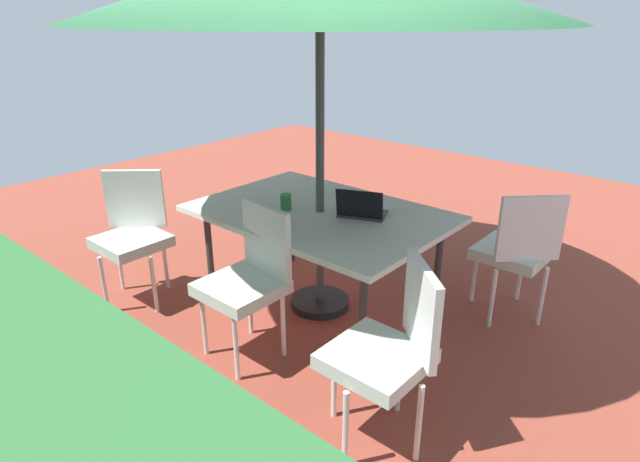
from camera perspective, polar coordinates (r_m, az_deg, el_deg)
ground_plane at (r=4.09m, az=-0.00°, el=-8.12°), size 10.00×10.00×0.02m
dining_table at (r=3.77m, az=-0.00°, el=1.44°), size 1.74×1.20×0.77m
chair_northeast at (r=4.21m, az=-19.48°, el=0.03°), size 0.59×0.59×0.98m
chair_northwest at (r=2.68m, az=7.45°, el=-12.25°), size 0.59×0.59×0.98m
chair_north at (r=3.34m, az=-7.65°, el=-4.78°), size 0.47×0.48×0.98m
chair_southwest at (r=3.93m, az=20.41°, el=-1.70°), size 0.59×0.59×0.98m
laptop at (r=3.64m, az=4.47°, el=2.23°), size 0.39×0.35×0.21m
cup at (r=3.76m, az=-3.69°, el=3.12°), size 0.08×0.08×0.12m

